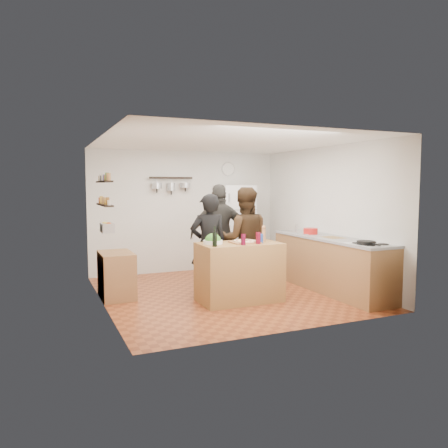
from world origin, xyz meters
name	(u,v)px	position (x,y,z in m)	size (l,w,h in m)	color
room_shell	(217,217)	(0.00, 0.39, 1.25)	(4.20, 4.20, 4.20)	brown
prep_island	(239,272)	(-0.02, -0.56, 0.46)	(1.25, 0.72, 0.91)	#A77B3D
pizza_board	(245,242)	(0.06, -0.58, 0.92)	(0.42, 0.34, 0.02)	#965D36
pizza	(245,241)	(0.06, -0.58, 0.94)	(0.34, 0.34, 0.02)	beige
salad_bowl	(213,242)	(-0.44, -0.51, 0.94)	(0.29, 0.29, 0.06)	white
wine_bottle	(215,240)	(-0.52, -0.78, 1.01)	(0.07, 0.07, 0.21)	black
wine_glass_near	(243,239)	(-0.07, -0.80, 0.99)	(0.07, 0.07, 0.17)	#4E061D
wine_glass_far	(258,238)	(0.20, -0.76, 1.00)	(0.07, 0.07, 0.18)	#5F0819
pepper_mill	(264,235)	(0.43, -0.51, 1.01)	(0.06, 0.06, 0.20)	#A36B44
salt_canister	(260,238)	(0.28, -0.68, 0.98)	(0.09, 0.09, 0.14)	navy
person_left	(209,245)	(-0.33, -0.03, 0.83)	(0.61, 0.40, 1.66)	black
person_center	(244,240)	(0.30, -0.05, 0.88)	(0.86, 0.67, 1.77)	black
person_back	(220,235)	(0.10, 0.52, 0.91)	(1.07, 0.44, 1.82)	#292724
counter_run	(330,264)	(1.70, -0.55, 0.45)	(0.63, 2.63, 0.90)	#9E7042
stove_top	(370,245)	(1.70, -1.50, 0.91)	(0.60, 0.62, 0.02)	white
skillet	(366,243)	(1.60, -1.52, 0.95)	(0.27, 0.27, 0.05)	black
sink	(303,232)	(1.70, 0.30, 0.92)	(0.50, 0.80, 0.03)	silver
cutting_board	(333,238)	(1.70, -0.60, 0.91)	(0.30, 0.40, 0.02)	olive
red_bowl	(311,231)	(1.65, -0.02, 0.97)	(0.26, 0.26, 0.11)	red
fridge	(234,228)	(0.95, 1.75, 0.90)	(0.70, 0.68, 1.80)	white
wall_clock	(228,169)	(0.95, 2.08, 2.15)	(0.30, 0.30, 0.03)	silver
spice_shelf_lower	(105,205)	(-1.93, 0.20, 1.50)	(0.12, 1.00, 0.03)	black
spice_shelf_upper	(104,182)	(-1.93, 0.20, 1.85)	(0.12, 1.00, 0.03)	black
produce_basket	(107,228)	(-1.90, 0.20, 1.15)	(0.18, 0.35, 0.14)	silver
side_table	(117,275)	(-1.74, 0.42, 0.36)	(0.50, 0.80, 0.73)	#97693F
pot_rack	(171,178)	(-0.35, 2.00, 1.95)	(0.90, 0.04, 0.04)	black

